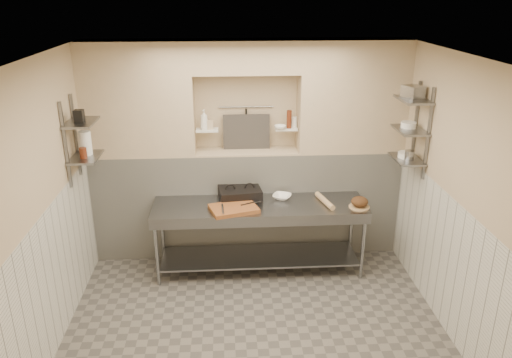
{
  "coord_description": "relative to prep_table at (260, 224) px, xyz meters",
  "views": [
    {
      "loc": [
        -0.28,
        -4.35,
        3.36
      ],
      "look_at": [
        0.06,
        0.9,
        1.35
      ],
      "focal_mm": 35.0,
      "sensor_mm": 36.0,
      "label": 1
    }
  ],
  "objects": [
    {
      "name": "splash_panel",
      "position": [
        -0.12,
        0.67,
        1.0
      ],
      "size": [
        0.6,
        0.08,
        0.45
      ],
      "primitive_type": "cube",
      "rotation": [
        -0.14,
        0.0,
        0.0
      ],
      "color": "#383330",
      "rests_on": "alcove_sill"
    },
    {
      "name": "wall_shelf_right_lower",
      "position": [
        1.72,
        -0.13,
        0.86
      ],
      "size": [
        0.3,
        0.5,
        0.02
      ],
      "primitive_type": "cube",
      "color": "slate",
      "rests_on": "wall_right"
    },
    {
      "name": "condiment_a",
      "position": [
        0.41,
        0.55,
        1.18
      ],
      "size": [
        0.06,
        0.06,
        0.22
      ],
      "primitive_type": "cylinder",
      "color": "#562211",
      "rests_on": "alcove_shelf_right"
    },
    {
      "name": "bowl_right",
      "position": [
        1.72,
        -0.11,
        0.9
      ],
      "size": [
        0.2,
        0.2,
        0.06
      ],
      "primitive_type": "cylinder",
      "color": "white",
      "rests_on": "wall_shelf_right_lower"
    },
    {
      "name": "shelf_rail_right_a",
      "position": [
        1.85,
        0.07,
        1.21
      ],
      "size": [
        0.03,
        0.03,
        1.05
      ],
      "primitive_type": "cube",
      "color": "slate",
      "rests_on": "wall_right"
    },
    {
      "name": "bowl_right_mid",
      "position": [
        1.72,
        -0.07,
        1.25
      ],
      "size": [
        0.18,
        0.18,
        0.06
      ],
      "primitive_type": "cylinder",
      "color": "white",
      "rests_on": "wall_shelf_right_mid"
    },
    {
      "name": "canister_right",
      "position": [
        1.72,
        -0.2,
        0.93
      ],
      "size": [
        0.11,
        0.11,
        0.11
      ],
      "primitive_type": "cylinder",
      "color": "gray",
      "rests_on": "wall_shelf_right_lower"
    },
    {
      "name": "wall_shelf_right_upper",
      "position": [
        1.72,
        -0.13,
        1.56
      ],
      "size": [
        0.3,
        0.5,
        0.03
      ],
      "primitive_type": "cube",
      "color": "slate",
      "rests_on": "wall_right"
    },
    {
      "name": "prep_table",
      "position": [
        0.0,
        0.0,
        0.0
      ],
      "size": [
        2.6,
        0.7,
        0.9
      ],
      "color": "gray",
      "rests_on": "floor"
    },
    {
      "name": "box_left_upper",
      "position": [
        -1.96,
        -0.18,
        1.44
      ],
      "size": [
        0.1,
        0.1,
        0.14
      ],
      "primitive_type": "cube",
      "rotation": [
        0.0,
        0.0,
        -0.03
      ],
      "color": "black",
      "rests_on": "wall_shelf_left_upper"
    },
    {
      "name": "wall_front",
      "position": [
        -0.12,
        -3.18,
        0.76
      ],
      "size": [
        4.0,
        0.1,
        2.8
      ],
      "primitive_type": "cube",
      "color": "tan",
      "rests_on": "ground"
    },
    {
      "name": "bottle_soap",
      "position": [
        -0.66,
        0.56,
        1.19
      ],
      "size": [
        0.12,
        0.12,
        0.25
      ],
      "primitive_type": "imported",
      "rotation": [
        0.0,
        0.0,
        -0.26
      ],
      "color": "white",
      "rests_on": "alcove_shelf_left"
    },
    {
      "name": "wall_shelf_left_upper",
      "position": [
        -1.96,
        -0.13,
        1.36
      ],
      "size": [
        0.3,
        0.5,
        0.03
      ],
      "primitive_type": "cube",
      "color": "slate",
      "rests_on": "wall_left"
    },
    {
      "name": "knife_blade",
      "position": [
        -0.11,
        -0.04,
        0.31
      ],
      "size": [
        0.25,
        0.15,
        0.01
      ],
      "primitive_type": "cube",
      "rotation": [
        0.0,
        0.0,
        0.46
      ],
      "color": "gray",
      "rests_on": "cutting_board"
    },
    {
      "name": "backwall_lower",
      "position": [
        -0.12,
        0.57,
        0.06
      ],
      "size": [
        4.0,
        0.4,
        1.4
      ],
      "primitive_type": "cube",
      "color": "silver",
      "rests_on": "floor"
    },
    {
      "name": "jar_left",
      "position": [
        -1.96,
        -0.2,
        1.03
      ],
      "size": [
        0.08,
        0.08,
        0.12
      ],
      "primitive_type": "cylinder",
      "color": "#562211",
      "rests_on": "wall_shelf_left_lower"
    },
    {
      "name": "mixing_bowl",
      "position": [
        0.29,
        0.18,
        0.29
      ],
      "size": [
        0.3,
        0.3,
        0.06
      ],
      "primitive_type": "imported",
      "rotation": [
        0.0,
        0.0,
        -0.41
      ],
      "color": "white",
      "rests_on": "prep_table"
    },
    {
      "name": "condiment_b",
      "position": [
        0.41,
        0.56,
        1.18
      ],
      "size": [
        0.06,
        0.06,
        0.23
      ],
      "primitive_type": "cylinder",
      "color": "#562211",
      "rests_on": "alcove_shelf_right"
    },
    {
      "name": "floor",
      "position": [
        -0.12,
        -1.18,
        -0.69
      ],
      "size": [
        4.0,
        3.9,
        0.1
      ],
      "primitive_type": "cube",
      "color": "#645F58",
      "rests_on": "ground"
    },
    {
      "name": "utensil_rail",
      "position": [
        -0.12,
        0.74,
        1.31
      ],
      "size": [
        0.7,
        0.02,
        0.02
      ],
      "primitive_type": "cylinder",
      "rotation": [
        0.0,
        1.57,
        0.0
      ],
      "color": "gray",
      "rests_on": "wall_back"
    },
    {
      "name": "alcove_shelf_left",
      "position": [
        -0.62,
        0.57,
        1.06
      ],
      "size": [
        0.28,
        0.16,
        0.02
      ],
      "primitive_type": "cube",
      "color": "white",
      "rests_on": "backwall_lower"
    },
    {
      "name": "alcove_sill",
      "position": [
        -0.12,
        0.57,
        0.77
      ],
      "size": [
        1.3,
        0.4,
        0.02
      ],
      "primitive_type": "cube",
      "color": "tan",
      "rests_on": "backwall_lower"
    },
    {
      "name": "panini_press",
      "position": [
        -0.23,
        0.21,
        0.33
      ],
      "size": [
        0.55,
        0.43,
        0.14
      ],
      "rotation": [
        0.0,
        0.0,
        0.12
      ],
      "color": "black",
      "rests_on": "prep_table"
    },
    {
      "name": "bread_board",
      "position": [
        1.19,
        -0.14,
        0.26
      ],
      "size": [
        0.25,
        0.25,
        0.01
      ],
      "primitive_type": "cylinder",
      "color": "tan",
      "rests_on": "prep_table"
    },
    {
      "name": "wall_shelf_right_mid",
      "position": [
        1.72,
        -0.13,
        1.21
      ],
      "size": [
        0.3,
        0.5,
        0.02
      ],
      "primitive_type": "cube",
      "color": "slate",
      "rests_on": "wall_right"
    },
    {
      "name": "backwall_header",
      "position": [
        -0.12,
        0.57,
        1.96
      ],
      "size": [
        1.3,
        0.4,
        0.4
      ],
      "primitive_type": "cube",
      "color": "tan",
      "rests_on": "backwall_lower"
    },
    {
      "name": "tongs",
      "position": [
        -0.45,
        -0.21,
        0.31
      ],
      "size": [
        0.04,
        0.27,
        0.02
      ],
      "primitive_type": "cylinder",
      "rotation": [
        1.57,
        0.0,
        0.05
      ],
      "color": "gray",
      "rests_on": "cutting_board"
    },
    {
      "name": "wainscot_right",
      "position": [
        1.87,
        -1.18,
        0.06
      ],
      "size": [
        0.02,
        3.9,
        1.4
      ],
      "primitive_type": "cube",
      "color": "silver",
      "rests_on": "floor"
    },
    {
      "name": "backwall_pillar_right",
      "position": [
        1.2,
        0.57,
        1.46
      ],
      "size": [
        1.35,
        0.4,
        1.4
      ],
      "primitive_type": "cube",
      "color": "tan",
      "rests_on": "backwall_lower"
    },
    {
      "name": "condiment_c",
      "position": [
        0.48,
        0.6,
        1.13
      ],
      "size": [
        0.08,
        0.08,
        0.13
      ],
      "primitive_type": "cylinder",
      "color": "white",
      "rests_on": "alcove_shelf_right"
    },
    {
      "name": "ceiling",
      "position": [
        -0.12,
        -1.18,
        2.21
      ],
      "size": [
        4.0,
        3.9,
        0.1
      ],
      "primitive_type": "cube",
      "color": "silver",
      "rests_on": "ground"
    },
    {
      "name": "wainscot_left",
      "position": [
        -2.11,
        -1.18,
        0.06
      ],
      "size": [
        0.02,
        3.9,
        1.4
      ],
      "primitive_type": "cube",
      "color": "silver",
      "rests_on": "floor"
    },
    {
      "name": "hanging_steel",
      "position": [
        -0.12,
        0.72,
        1.14
      ],
      "size": [
        0.02,
        0.02,
        0.3
      ],
      "primitive_type": "cylinder",
      "color": "black",
      "rests_on": "utensil_rail"
    },
    {
      "name": "shelf_rail_left_a",
      "position": [
        -2.1,
        0.07,
        1.16
      ],
      "size": [
        0.03,
        0.03,
        0.95
      ],
      "primitive_type": "cube",
      "color": "slate",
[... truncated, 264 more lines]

